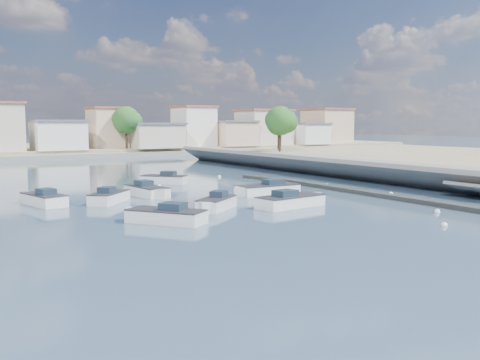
{
  "coord_description": "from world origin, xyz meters",
  "views": [
    {
      "loc": [
        -25.58,
        -23.13,
        6.03
      ],
      "look_at": [
        -2.9,
        14.54,
        1.4
      ],
      "focal_mm": 40.0,
      "sensor_mm": 36.0,
      "label": 1
    }
  ],
  "objects_px": {
    "motorboat_g": "(148,192)",
    "motorboat_h": "(293,201)",
    "motorboat_b": "(111,197)",
    "motorboat_f": "(162,180)",
    "motorboat_e": "(42,200)",
    "motorboat_a": "(162,217)",
    "motorboat_c": "(265,190)",
    "motorboat_d": "(215,204)"
  },
  "relations": [
    {
      "from": "motorboat_b",
      "to": "motorboat_e",
      "type": "distance_m",
      "value": 4.99
    },
    {
      "from": "motorboat_d",
      "to": "motorboat_f",
      "type": "height_order",
      "value": "same"
    },
    {
      "from": "motorboat_d",
      "to": "motorboat_g",
      "type": "bearing_deg",
      "value": 99.0
    },
    {
      "from": "motorboat_a",
      "to": "motorboat_f",
      "type": "height_order",
      "value": "same"
    },
    {
      "from": "motorboat_a",
      "to": "motorboat_d",
      "type": "relative_size",
      "value": 1.23
    },
    {
      "from": "motorboat_d",
      "to": "motorboat_h",
      "type": "xyz_separation_m",
      "value": [
        5.62,
        -1.59,
        0.0
      ]
    },
    {
      "from": "motorboat_e",
      "to": "motorboat_g",
      "type": "bearing_deg",
      "value": 2.11
    },
    {
      "from": "motorboat_h",
      "to": "motorboat_f",
      "type": "bearing_deg",
      "value": 96.93
    },
    {
      "from": "motorboat_e",
      "to": "motorboat_h",
      "type": "relative_size",
      "value": 0.85
    },
    {
      "from": "motorboat_c",
      "to": "motorboat_a",
      "type": "bearing_deg",
      "value": -148.8
    },
    {
      "from": "motorboat_e",
      "to": "motorboat_f",
      "type": "height_order",
      "value": "same"
    },
    {
      "from": "motorboat_f",
      "to": "motorboat_g",
      "type": "distance_m",
      "value": 9.63
    },
    {
      "from": "motorboat_a",
      "to": "motorboat_b",
      "type": "bearing_deg",
      "value": 90.48
    },
    {
      "from": "motorboat_d",
      "to": "motorboat_h",
      "type": "height_order",
      "value": "same"
    },
    {
      "from": "motorboat_b",
      "to": "motorboat_e",
      "type": "xyz_separation_m",
      "value": [
        -4.75,
        1.51,
        0.0
      ]
    },
    {
      "from": "motorboat_c",
      "to": "motorboat_g",
      "type": "height_order",
      "value": "same"
    },
    {
      "from": "motorboat_c",
      "to": "motorboat_g",
      "type": "xyz_separation_m",
      "value": [
        -9.0,
        4.13,
        0.0
      ]
    },
    {
      "from": "motorboat_b",
      "to": "motorboat_f",
      "type": "height_order",
      "value": "same"
    },
    {
      "from": "motorboat_e",
      "to": "motorboat_h",
      "type": "bearing_deg",
      "value": -33.7
    },
    {
      "from": "motorboat_b",
      "to": "motorboat_e",
      "type": "height_order",
      "value": "same"
    },
    {
      "from": "motorboat_d",
      "to": "motorboat_f",
      "type": "distance_m",
      "value": 17.81
    },
    {
      "from": "motorboat_c",
      "to": "motorboat_d",
      "type": "distance_m",
      "value": 9.06
    },
    {
      "from": "motorboat_g",
      "to": "motorboat_h",
      "type": "xyz_separation_m",
      "value": [
        7.07,
        -10.72,
        -0.0
      ]
    },
    {
      "from": "motorboat_e",
      "to": "motorboat_f",
      "type": "bearing_deg",
      "value": 33.18
    },
    {
      "from": "motorboat_d",
      "to": "motorboat_f",
      "type": "relative_size",
      "value": 0.89
    },
    {
      "from": "motorboat_e",
      "to": "motorboat_f",
      "type": "distance_m",
      "value": 15.87
    },
    {
      "from": "motorboat_c",
      "to": "motorboat_f",
      "type": "relative_size",
      "value": 1.34
    },
    {
      "from": "motorboat_b",
      "to": "motorboat_g",
      "type": "bearing_deg",
      "value": 25.7
    },
    {
      "from": "motorboat_e",
      "to": "motorboat_g",
      "type": "xyz_separation_m",
      "value": [
        8.54,
        0.32,
        0.0
      ]
    },
    {
      "from": "motorboat_b",
      "to": "motorboat_h",
      "type": "relative_size",
      "value": 0.68
    },
    {
      "from": "motorboat_d",
      "to": "motorboat_f",
      "type": "xyz_separation_m",
      "value": [
        3.3,
        17.5,
        0.0
      ]
    },
    {
      "from": "motorboat_d",
      "to": "motorboat_e",
      "type": "relative_size",
      "value": 0.79
    },
    {
      "from": "motorboat_b",
      "to": "motorboat_g",
      "type": "distance_m",
      "value": 4.2
    },
    {
      "from": "motorboat_d",
      "to": "motorboat_e",
      "type": "height_order",
      "value": "same"
    },
    {
      "from": "motorboat_c",
      "to": "motorboat_g",
      "type": "relative_size",
      "value": 1.11
    },
    {
      "from": "motorboat_b",
      "to": "motorboat_g",
      "type": "relative_size",
      "value": 0.74
    },
    {
      "from": "motorboat_d",
      "to": "motorboat_h",
      "type": "relative_size",
      "value": 0.67
    },
    {
      "from": "motorboat_c",
      "to": "motorboat_f",
      "type": "xyz_separation_m",
      "value": [
        -4.25,
        12.51,
        -0.0
      ]
    },
    {
      "from": "motorboat_b",
      "to": "motorboat_c",
      "type": "distance_m",
      "value": 12.99
    },
    {
      "from": "motorboat_d",
      "to": "motorboat_e",
      "type": "bearing_deg",
      "value": 138.55
    },
    {
      "from": "motorboat_f",
      "to": "motorboat_h",
      "type": "bearing_deg",
      "value": -83.07
    },
    {
      "from": "motorboat_a",
      "to": "motorboat_c",
      "type": "bearing_deg",
      "value": 31.2
    }
  ]
}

